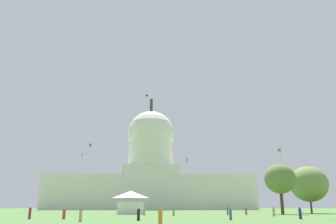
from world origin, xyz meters
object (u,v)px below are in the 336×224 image
object	(u,v)px
tree_east_near	(309,184)
person_red_back_left	(64,214)
person_tan_back_right	(144,212)
kite_lime_high	(146,132)
person_navy_front_center	(300,213)
kite_orange_mid	(142,134)
person_denim_mid_right	(231,215)
person_black_edge_east	(138,214)
kite_gold_mid	(151,173)
kite_red_low	(123,170)
tree_east_far	(280,179)
person_orange_near_tent	(160,218)
person_tan_lawn_far_right	(81,215)
kite_violet_low	(98,186)
person_denim_mid_center	(228,211)
kite_magenta_mid	(82,156)
person_tan_near_tree_west	(274,212)
event_tent	(131,203)
person_tan_front_left	(274,212)
kite_black_high	(147,96)
kite_pink_mid	(187,161)
kite_green_low	(279,151)
kite_turquoise_mid	(202,157)
kite_cyan_low	(89,180)
capitol_building	(150,174)
person_red_lawn_far_left	(246,212)
person_maroon_deep_crowd	(30,213)
person_grey_near_tree_east	(174,212)
kite_blue_mid	(90,145)

from	to	relation	value
tree_east_near	person_red_back_left	xyz separation A→B (m)	(-55.46, -40.12, -6.90)
person_tan_back_right	kite_lime_high	distance (m)	105.27
person_navy_front_center	kite_orange_mid	size ratio (longest dim) A/B	1.40
person_denim_mid_right	person_black_edge_east	size ratio (longest dim) A/B	0.92
person_red_back_left	kite_gold_mid	xyz separation A→B (m)	(14.60, 130.22, 18.15)
person_navy_front_center	kite_red_low	world-z (taller)	kite_red_low
tree_east_far	person_orange_near_tent	distance (m)	56.92
person_tan_lawn_far_right	kite_violet_low	xyz separation A→B (m)	(-12.26, 106.18, 9.33)
person_denim_mid_center	kite_magenta_mid	world-z (taller)	kite_magenta_mid
kite_orange_mid	person_tan_near_tree_west	bearing A→B (deg)	72.77
event_tent	person_denim_mid_right	distance (m)	39.20
person_black_edge_east	kite_lime_high	bearing A→B (deg)	14.35
person_tan_front_left	kite_black_high	bearing A→B (deg)	169.48
kite_pink_mid	kite_green_low	distance (m)	50.76
event_tent	tree_east_far	world-z (taller)	tree_east_far
kite_turquoise_mid	kite_cyan_low	world-z (taller)	kite_turquoise_mid
person_navy_front_center	person_orange_near_tent	bearing A→B (deg)	42.68
capitol_building	person_denim_mid_right	world-z (taller)	capitol_building
tree_east_far	person_denim_mid_right	size ratio (longest dim) A/B	7.60
kite_pink_mid	kite_green_low	xyz separation A→B (m)	(19.33, -46.83, -3.16)
person_tan_back_right	kite_green_low	world-z (taller)	kite_green_low
capitol_building	person_black_edge_east	size ratio (longest dim) A/B	71.72
person_red_lawn_far_left	kite_pink_mid	xyz separation A→B (m)	(-5.34, 60.47, 18.65)
tree_east_far	person_tan_front_left	distance (m)	20.21
person_denim_mid_center	person_tan_back_right	bearing A→B (deg)	99.93
person_tan_lawn_far_right	person_tan_near_tree_west	xyz separation A→B (m)	(32.57, 25.10, -0.03)
person_navy_front_center	kite_orange_mid	bearing A→B (deg)	-69.89
person_red_back_left	kite_lime_high	size ratio (longest dim) A/B	1.09
person_red_back_left	kite_pink_mid	distance (m)	91.26
person_tan_near_tree_west	kite_red_low	distance (m)	75.70
tree_east_near	kite_green_low	size ratio (longest dim) A/B	5.26
person_red_back_left	person_maroon_deep_crowd	xyz separation A→B (m)	(-4.92, 0.58, 0.12)
capitol_building	kite_red_low	xyz separation A→B (m)	(-11.59, -69.65, -4.95)
person_red_lawn_far_left	kite_turquoise_mid	xyz separation A→B (m)	(8.45, 105.45, 26.48)
person_grey_near_tree_east	kite_magenta_mid	distance (m)	70.14
kite_lime_high	kite_orange_mid	bearing A→B (deg)	177.83
event_tent	person_denim_mid_center	bearing A→B (deg)	-17.76
person_black_edge_east	kite_turquoise_mid	xyz separation A→B (m)	(31.13, 135.88, 26.41)
person_tan_front_left	kite_red_low	distance (m)	78.13
person_navy_front_center	kite_black_high	world-z (taller)	kite_black_high
kite_cyan_low	person_maroon_deep_crowd	bearing A→B (deg)	59.71
person_denim_mid_center	kite_blue_mid	distance (m)	48.32
capitol_building	kite_violet_low	xyz separation A→B (m)	(-22.98, -54.87, -10.36)
person_red_lawn_far_left	kite_pink_mid	size ratio (longest dim) A/B	0.39
person_orange_near_tent	kite_magenta_mid	bearing A→B (deg)	16.39
event_tent	kite_blue_mid	distance (m)	30.80
kite_red_low	person_denim_mid_right	bearing A→B (deg)	29.00
event_tent	person_orange_near_tent	world-z (taller)	event_tent
kite_black_high	kite_violet_low	distance (m)	54.14
tree_east_far	person_black_edge_east	bearing A→B (deg)	-132.48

